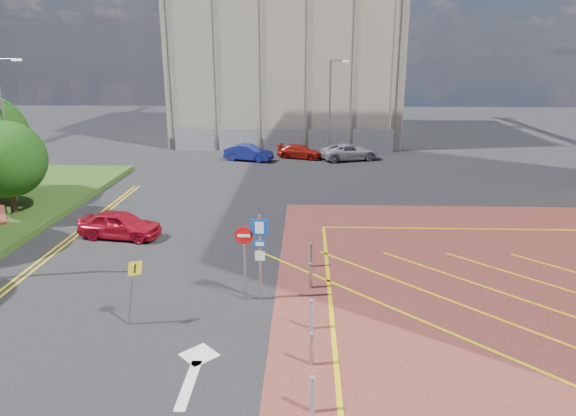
# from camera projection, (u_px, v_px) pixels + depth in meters

# --- Properties ---
(ground) EXTENTS (140.00, 140.00, 0.00)m
(ground) POSITION_uv_depth(u_px,v_px,m) (244.00, 313.00, 17.53)
(ground) COLOR black
(ground) RESTS_ON ground
(tree_c) EXTENTS (4.00, 4.00, 4.90)m
(tree_c) POSITION_uv_depth(u_px,v_px,m) (7.00, 159.00, 26.64)
(tree_c) COLOR #3D2B1C
(tree_c) RESTS_ON grass_bed
(lamp_left_far) EXTENTS (1.53, 0.16, 8.00)m
(lamp_left_far) POSITION_uv_depth(u_px,v_px,m) (6.00, 126.00, 28.16)
(lamp_left_far) COLOR #9EA0A8
(lamp_left_far) RESTS_ON grass_bed
(lamp_back) EXTENTS (1.53, 0.16, 8.00)m
(lamp_back) POSITION_uv_depth(u_px,v_px,m) (331.00, 104.00, 42.89)
(lamp_back) COLOR #9EA0A8
(lamp_back) RESTS_ON ground
(sign_cluster) EXTENTS (1.17, 0.12, 3.20)m
(sign_cluster) POSITION_uv_depth(u_px,v_px,m) (254.00, 249.00, 17.89)
(sign_cluster) COLOR #9EA0A8
(sign_cluster) RESTS_ON ground
(warning_sign) EXTENTS (0.64, 0.39, 2.25)m
(warning_sign) POSITION_uv_depth(u_px,v_px,m) (133.00, 285.00, 16.35)
(warning_sign) COLOR #9EA0A8
(warning_sign) RESTS_ON ground
(bollard_row) EXTENTS (0.14, 11.14, 0.90)m
(bollard_row) POSITION_uv_depth(u_px,v_px,m) (311.00, 327.00, 15.72)
(bollard_row) COLOR #9EA0A8
(bollard_row) RESTS_ON forecourt
(construction_building) EXTENTS (21.20, 19.20, 22.00)m
(construction_building) POSITION_uv_depth(u_px,v_px,m) (287.00, 27.00, 52.58)
(construction_building) COLOR #B5AA94
(construction_building) RESTS_ON ground
(construction_fence) EXTENTS (21.60, 0.06, 2.00)m
(construction_fence) POSITION_uv_depth(u_px,v_px,m) (294.00, 140.00, 45.89)
(construction_fence) COLOR gray
(construction_fence) RESTS_ON ground
(car_red_left) EXTENTS (4.09, 2.14, 1.33)m
(car_red_left) POSITION_uv_depth(u_px,v_px,m) (120.00, 224.00, 24.46)
(car_red_left) COLOR #AC0E21
(car_red_left) RESTS_ON ground
(car_blue_back) EXTENTS (4.20, 2.45, 1.31)m
(car_blue_back) POSITION_uv_depth(u_px,v_px,m) (249.00, 153.00, 41.94)
(car_blue_back) COLOR navy
(car_blue_back) RESTS_ON ground
(car_red_back) EXTENTS (4.15, 2.74, 1.12)m
(car_red_back) POSITION_uv_depth(u_px,v_px,m) (300.00, 152.00, 42.98)
(car_red_back) COLOR #AE180E
(car_red_back) RESTS_ON ground
(car_silver_back) EXTENTS (5.25, 3.59, 1.33)m
(car_silver_back) POSITION_uv_depth(u_px,v_px,m) (349.00, 152.00, 42.28)
(car_silver_back) COLOR silver
(car_silver_back) RESTS_ON ground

